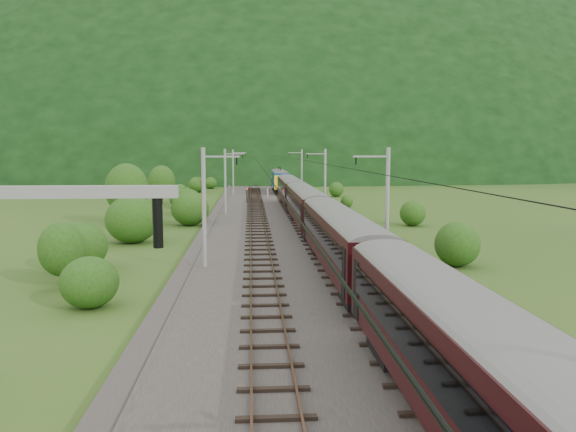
{
  "coord_description": "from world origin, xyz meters",
  "views": [
    {
      "loc": [
        -3.1,
        -37.48,
        8.09
      ],
      "look_at": [
        0.05,
        9.41,
        2.6
      ],
      "focal_mm": 35.0,
      "sensor_mm": 36.0,
      "label": 1
    }
  ],
  "objects": [
    {
      "name": "vegetation_right",
      "position": [
        12.31,
        15.92,
        1.2
      ],
      "size": [
        6.57,
        99.87,
        2.83
      ],
      "color": "#1C4712",
      "rests_on": "ground"
    },
    {
      "name": "hazard_post_far",
      "position": [
        -0.02,
        61.04,
        1.08
      ],
      "size": [
        0.17,
        0.17,
        1.56
      ],
      "primitive_type": "cylinder",
      "color": "red",
      "rests_on": "railbed"
    },
    {
      "name": "track_left",
      "position": [
        -2.4,
        10.0,
        0.37
      ],
      "size": [
        2.4,
        220.0,
        0.27
      ],
      "color": "brown",
      "rests_on": "railbed"
    },
    {
      "name": "mountain_ridge",
      "position": [
        -120.0,
        300.0,
        0.0
      ],
      "size": [
        336.0,
        280.0,
        132.0
      ],
      "primitive_type": "ellipsoid",
      "color": "black",
      "rests_on": "ground"
    },
    {
      "name": "train",
      "position": [
        2.4,
        17.57,
        3.29
      ],
      "size": [
        2.75,
        111.6,
        4.77
      ],
      "color": "black",
      "rests_on": "ground"
    },
    {
      "name": "catenary_right",
      "position": [
        6.12,
        32.0,
        4.5
      ],
      "size": [
        2.54,
        192.28,
        8.0
      ],
      "color": "gray",
      "rests_on": "railbed"
    },
    {
      "name": "hazard_post_near",
      "position": [
        -0.32,
        55.0,
        1.06
      ],
      "size": [
        0.16,
        0.16,
        1.52
      ],
      "primitive_type": "cylinder",
      "color": "red",
      "rests_on": "railbed"
    },
    {
      "name": "catenary_left",
      "position": [
        -6.12,
        32.0,
        4.5
      ],
      "size": [
        2.54,
        192.28,
        8.0
      ],
      "color": "gray",
      "rests_on": "railbed"
    },
    {
      "name": "mountain_main",
      "position": [
        0.0,
        260.0,
        0.0
      ],
      "size": [
        504.0,
        360.0,
        244.0
      ],
      "primitive_type": "ellipsoid",
      "color": "black",
      "rests_on": "ground"
    },
    {
      "name": "ground",
      "position": [
        0.0,
        0.0,
        0.0
      ],
      "size": [
        600.0,
        600.0,
        0.0
      ],
      "primitive_type": "plane",
      "color": "#2C4B17",
      "rests_on": "ground"
    },
    {
      "name": "overhead_wires",
      "position": [
        0.0,
        10.0,
        7.1
      ],
      "size": [
        4.83,
        198.0,
        0.03
      ],
      "color": "black",
      "rests_on": "ground"
    },
    {
      "name": "track_right",
      "position": [
        2.4,
        10.0,
        0.37
      ],
      "size": [
        2.4,
        220.0,
        0.27
      ],
      "color": "brown",
      "rests_on": "railbed"
    },
    {
      "name": "signal",
      "position": [
        -3.65,
        46.82,
        1.58
      ],
      "size": [
        0.24,
        0.24,
        2.17
      ],
      "color": "black",
      "rests_on": "railbed"
    },
    {
      "name": "railbed",
      "position": [
        0.0,
        10.0,
        0.15
      ],
      "size": [
        14.0,
        220.0,
        0.3
      ],
      "primitive_type": "cube",
      "color": "#38332D",
      "rests_on": "ground"
    },
    {
      "name": "vegetation_left",
      "position": [
        -13.45,
        23.79,
        2.27
      ],
      "size": [
        11.36,
        147.72,
        6.72
      ],
      "color": "#1C4712",
      "rests_on": "ground"
    }
  ]
}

